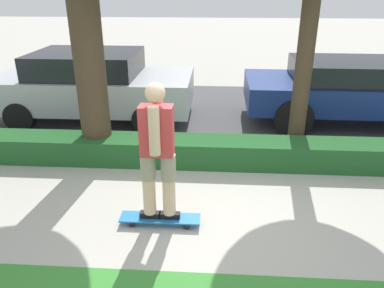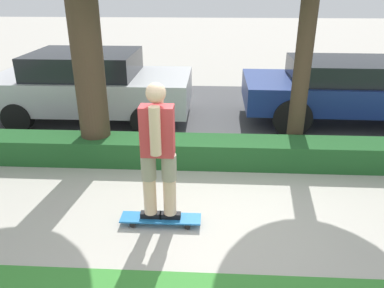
{
  "view_description": "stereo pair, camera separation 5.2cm",
  "coord_description": "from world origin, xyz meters",
  "px_view_note": "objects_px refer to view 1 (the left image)",
  "views": [
    {
      "loc": [
        0.07,
        -4.05,
        2.79
      ],
      "look_at": [
        -0.23,
        0.6,
        0.78
      ],
      "focal_mm": 35.0,
      "sensor_mm": 36.0,
      "label": 1
    },
    {
      "loc": [
        0.02,
        -4.05,
        2.79
      ],
      "look_at": [
        -0.23,
        0.6,
        0.78
      ],
      "focal_mm": 35.0,
      "sensor_mm": 36.0,
      "label": 2
    }
  ],
  "objects_px": {
    "parked_car_front": "(93,84)",
    "parked_car_middle": "(355,89)",
    "skateboard": "(160,218)",
    "skater_person": "(157,151)"
  },
  "relations": [
    {
      "from": "parked_car_middle",
      "to": "skater_person",
      "type": "bearing_deg",
      "value": -131.27
    },
    {
      "from": "parked_car_front",
      "to": "parked_car_middle",
      "type": "relative_size",
      "value": 0.91
    },
    {
      "from": "skateboard",
      "to": "parked_car_front",
      "type": "bearing_deg",
      "value": 117.14
    },
    {
      "from": "skater_person",
      "to": "parked_car_middle",
      "type": "distance_m",
      "value": 5.33
    },
    {
      "from": "skater_person",
      "to": "parked_car_front",
      "type": "xyz_separation_m",
      "value": [
        -2.01,
        3.91,
        -0.25
      ]
    },
    {
      "from": "skateboard",
      "to": "parked_car_front",
      "type": "relative_size",
      "value": 0.24
    },
    {
      "from": "parked_car_front",
      "to": "skater_person",
      "type": "bearing_deg",
      "value": -62.61
    },
    {
      "from": "skater_person",
      "to": "parked_car_middle",
      "type": "xyz_separation_m",
      "value": [
        3.57,
        3.95,
        -0.27
      ]
    },
    {
      "from": "skater_person",
      "to": "parked_car_middle",
      "type": "bearing_deg",
      "value": 47.93
    },
    {
      "from": "skater_person",
      "to": "parked_car_middle",
      "type": "relative_size",
      "value": 0.37
    }
  ]
}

